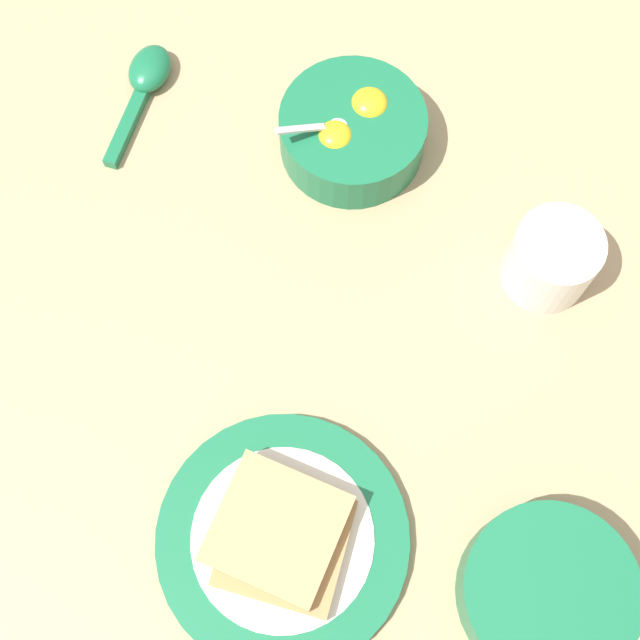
# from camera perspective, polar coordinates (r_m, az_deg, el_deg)

# --- Properties ---
(ground_plane) EXTENTS (3.00, 3.00, 0.00)m
(ground_plane) POSITION_cam_1_polar(r_m,az_deg,el_deg) (0.87, 1.31, 2.14)
(ground_plane) COLOR tan
(egg_bowl) EXTENTS (0.15, 0.15, 0.08)m
(egg_bowl) POSITION_cam_1_polar(r_m,az_deg,el_deg) (0.92, 2.09, 11.99)
(egg_bowl) COLOR #196B42
(egg_bowl) RESTS_ON ground_plane
(toast_plate) EXTENTS (0.22, 0.22, 0.02)m
(toast_plate) POSITION_cam_1_polar(r_m,az_deg,el_deg) (0.81, -2.40, -13.84)
(toast_plate) COLOR #196B42
(toast_plate) RESTS_ON ground_plane
(toast_sandwich) EXTENTS (0.12, 0.12, 0.03)m
(toast_sandwich) POSITION_cam_1_polar(r_m,az_deg,el_deg) (0.79, -2.53, -13.65)
(toast_sandwich) COLOR tan
(toast_sandwich) RESTS_ON toast_plate
(soup_spoon) EXTENTS (0.04, 0.15, 0.03)m
(soup_spoon) POSITION_cam_1_polar(r_m,az_deg,el_deg) (0.99, -11.10, 14.87)
(soup_spoon) COLOR #196B42
(soup_spoon) RESTS_ON ground_plane
(congee_bowl) EXTENTS (0.15, 0.15, 0.05)m
(congee_bowl) POSITION_cam_1_polar(r_m,az_deg,el_deg) (0.81, 14.37, -16.55)
(congee_bowl) COLOR #196B42
(congee_bowl) RESTS_ON ground_plane
(drinking_cup) EXTENTS (0.08, 0.08, 0.08)m
(drinking_cup) POSITION_cam_1_polar(r_m,az_deg,el_deg) (0.87, 14.65, 3.81)
(drinking_cup) COLOR silver
(drinking_cup) RESTS_ON ground_plane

